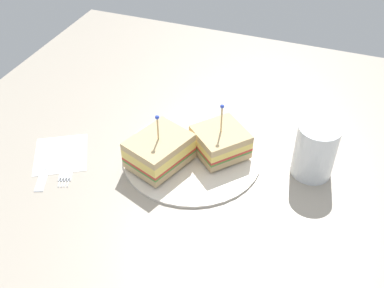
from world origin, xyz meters
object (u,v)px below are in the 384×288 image
knife (46,168)px  drink_glass (315,152)px  fork (68,168)px  sandwich_half_front (159,150)px  sandwich_half_back (220,142)px  napkin (61,154)px  plate (192,155)px

knife → drink_glass: bearing=109.5°
drink_glass → fork: 42.50cm
sandwich_half_front → sandwich_half_back: (-6.20, 9.01, -0.24)cm
sandwich_half_front → sandwich_half_back: bearing=124.6°
sandwich_half_front → napkin: (3.56, -18.04, -3.47)cm
sandwich_half_front → napkin: size_ratio=1.20×
plate → sandwich_half_front: sandwich_half_front is taller
knife → plate: bearing=117.4°
sandwich_half_back → drink_glass: 16.13cm
plate → knife: 25.77cm
napkin → fork: (2.73, 3.18, 0.10)cm
plate → sandwich_half_back: bearing=113.4°
sandwich_half_front → drink_glass: (-7.75, 25.02, 1.00)cm
napkin → fork: bearing=49.4°
plate → sandwich_half_back: sandwich_half_back is taller
plate → sandwich_half_front: (4.22, -4.42, 3.07)cm
plate → sandwich_half_front: size_ratio=2.03×
drink_glass → fork: drink_glass is taller
drink_glass → knife: (15.40, -43.47, -4.37)cm
drink_glass → fork: size_ratio=0.84×
plate → knife: bearing=-62.6°
sandwich_half_front → fork: sandwich_half_front is taller
sandwich_half_back → knife: (13.85, -27.46, -3.13)cm
sandwich_half_back → knife: bearing=-63.2°
plate → drink_glass: 21.29cm
sandwich_half_back → napkin: size_ratio=1.13×
sandwich_half_front → fork: size_ratio=1.06×
drink_glass → sandwich_half_front: bearing=-72.8°
fork → knife: size_ratio=0.93×
sandwich_half_front → napkin: bearing=-78.8°
plate → drink_glass: drink_glass is taller
drink_glass → knife: size_ratio=0.78×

